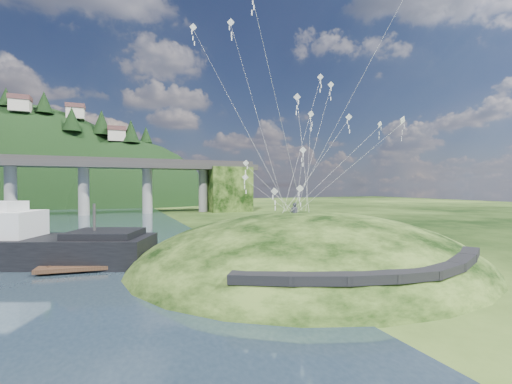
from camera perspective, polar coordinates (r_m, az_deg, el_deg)
name	(u,v)px	position (r m, az deg, el deg)	size (l,w,h in m)	color
ground	(240,276)	(29.98, -2.63, -13.78)	(320.00, 320.00, 0.00)	black
grass_hill	(309,278)	(35.52, 8.75, -13.91)	(36.00, 32.00, 13.00)	black
footpath	(395,269)	(25.35, 22.10, -11.79)	(22.29, 5.84, 0.83)	black
bridge	(38,177)	(98.62, -32.58, 2.12)	(160.00, 11.00, 15.00)	#2D2B2B
far_ridge	(12,227)	(153.79, -35.58, -4.72)	(153.00, 70.00, 94.50)	black
work_barge	(26,244)	(40.23, -34.00, -7.21)	(23.56, 14.71, 8.03)	black
wooden_dock	(122,264)	(34.32, -21.37, -11.19)	(14.06, 3.68, 0.99)	#332015
kite_flyers	(294,203)	(35.30, 6.40, -1.81)	(1.59, 1.86, 1.91)	#272934
kite_swarm	(307,106)	(38.18, 8.45, 14.05)	(19.88, 15.25, 22.19)	silver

